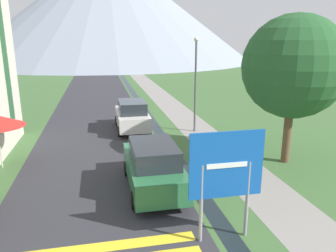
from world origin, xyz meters
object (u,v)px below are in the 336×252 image
(streetlamp, at_px, (196,77))
(tree_by_path, at_px, (294,67))
(parked_car_near, at_px, (153,166))
(parked_car_far, at_px, (132,115))
(road_sign, at_px, (226,172))

(streetlamp, height_order, tree_by_path, tree_by_path)
(parked_car_near, distance_m, parked_car_far, 8.30)
(road_sign, xyz_separation_m, parked_car_far, (-1.32, 11.82, -1.11))
(road_sign, distance_m, streetlamp, 11.08)
(road_sign, distance_m, parked_car_near, 3.94)
(parked_car_near, xyz_separation_m, streetlamp, (3.74, 7.25, 2.34))
(parked_car_near, bearing_deg, streetlamp, 62.71)
(streetlamp, bearing_deg, parked_car_near, -117.29)
(road_sign, height_order, parked_car_far, road_sign)
(road_sign, height_order, streetlamp, streetlamp)
(parked_car_far, bearing_deg, tree_by_path, -47.37)
(parked_car_far, xyz_separation_m, streetlamp, (3.66, -1.06, 2.35))
(parked_car_far, distance_m, tree_by_path, 9.83)
(tree_by_path, bearing_deg, parked_car_far, 132.63)
(road_sign, height_order, tree_by_path, tree_by_path)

